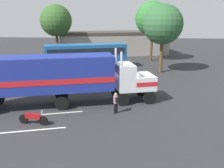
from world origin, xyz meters
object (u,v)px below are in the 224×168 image
semi_truck (62,76)px  parked_bus (86,54)px  tree_right (56,21)px  person_bystander (116,102)px  motorcycle (33,118)px  tree_left (163,24)px  tree_center (152,19)px

semi_truck → parked_bus: size_ratio=1.27×
parked_bus → tree_right: tree_right is taller
person_bystander → tree_right: tree_right is taller
person_bystander → tree_right: size_ratio=0.18×
motorcycle → tree_left: size_ratio=0.24×
tree_center → person_bystander: bearing=-101.0°
person_bystander → motorcycle: person_bystander is taller
motorcycle → tree_right: 26.78m
semi_truck → tree_left: (9.49, 12.94, 3.57)m
person_bystander → motorcycle: bearing=-156.4°
tree_center → tree_right: size_ratio=1.05×
person_bystander → tree_right: bearing=115.6°
semi_truck → tree_center: 23.45m
tree_left → tree_right: bearing=151.6°
parked_bus → semi_truck: bearing=-87.9°
semi_truck → person_bystander: 4.99m
motorcycle → tree_center: bearing=68.5°
parked_bus → motorcycle: bearing=-91.6°
person_bystander → parked_bus: parked_bus is taller
parked_bus → motorcycle: 18.34m
semi_truck → parked_bus: 14.38m
semi_truck → tree_center: tree_center is taller
semi_truck → tree_left: 16.44m
tree_center → parked_bus: bearing=-143.6°
tree_right → motorcycle: bearing=-77.8°
motorcycle → tree_center: tree_center is taller
semi_truck → tree_right: size_ratio=1.60×
person_bystander → parked_bus: size_ratio=0.14×
motorcycle → tree_center: (9.94, 25.21, 6.18)m
tree_center → tree_right: (-15.48, 0.34, -0.34)m
semi_truck → tree_right: tree_right is taller
person_bystander → tree_left: tree_left is taller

